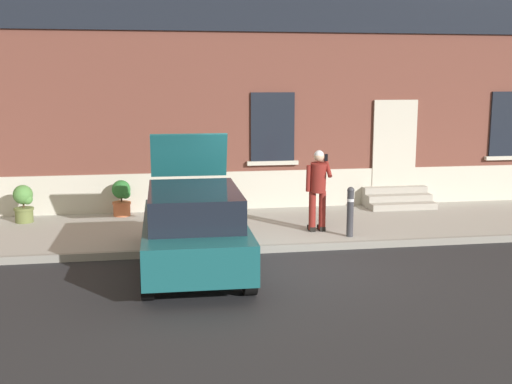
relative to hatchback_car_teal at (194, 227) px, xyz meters
name	(u,v)px	position (x,y,z in m)	size (l,w,h in m)	color
ground_plane	(279,266)	(1.55, 0.05, -0.80)	(80.00, 80.00, 0.00)	#232326
sidewalk	(255,227)	(1.55, 2.85, -0.72)	(24.00, 3.60, 0.15)	#99968E
curb_edge	(270,249)	(1.55, 0.99, -0.72)	(24.00, 0.12, 0.15)	gray
building_facade	(239,65)	(1.56, 5.34, 2.93)	(24.00, 1.52, 7.50)	brown
entrance_stoop	(397,199)	(5.50, 4.28, -0.46)	(1.69, 0.96, 0.48)	#9E998E
hatchback_car_teal	(194,227)	(0.00, 0.00, 0.00)	(1.85, 4.09, 2.34)	#165156
bollard_near_person	(350,210)	(3.31, 1.40, -0.09)	(0.15, 0.15, 1.04)	#333338
bollard_far_left	(187,215)	(-0.04, 1.40, -0.09)	(0.15, 0.15, 1.04)	#333338
person_on_phone	(318,185)	(2.77, 1.96, 0.35)	(0.51, 0.47, 1.75)	maroon
planter_olive	(24,203)	(-3.59, 3.91, -0.19)	(0.44, 0.44, 0.86)	#606B38
planter_terracotta	(122,197)	(-1.42, 4.25, -0.19)	(0.44, 0.44, 0.86)	#B25B38
planter_cream	(214,196)	(0.75, 4.04, -0.19)	(0.44, 0.44, 0.86)	beige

